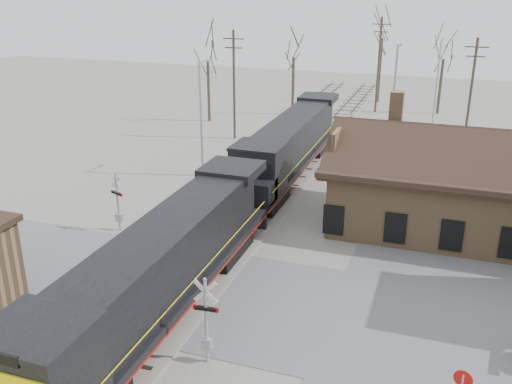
# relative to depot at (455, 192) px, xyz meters

# --- Properties ---
(ground) EXTENTS (140.00, 140.00, 0.00)m
(ground) POSITION_rel_depot_xyz_m (-11.99, -12.00, -2.41)
(ground) COLOR gray
(ground) RESTS_ON ground
(road) EXTENTS (60.00, 9.00, 0.03)m
(road) POSITION_rel_depot_xyz_m (-11.99, -12.00, -2.39)
(road) COLOR #5B5B60
(road) RESTS_ON ground
(track_main) EXTENTS (3.40, 90.00, 0.24)m
(track_main) POSITION_rel_depot_xyz_m (-11.99, 3.00, -2.34)
(track_main) COLOR gray
(track_main) RESTS_ON ground
(track_siding) EXTENTS (3.40, 90.00, 0.24)m
(track_siding) POSITION_rel_depot_xyz_m (-16.49, 3.00, -2.34)
(track_siding) COLOR gray
(track_siding) RESTS_ON ground
(depot) EXTENTS (15.20, 9.31, 7.90)m
(depot) POSITION_rel_depot_xyz_m (0.00, 0.00, 0.00)
(depot) COLOR #906D4A
(depot) RESTS_ON ground
(locomotive_lead) EXTENTS (3.10, 20.77, 4.61)m
(locomotive_lead) POSITION_rel_depot_xyz_m (-11.99, -15.37, 0.02)
(locomotive_lead) COLOR black
(locomotive_lead) RESTS_ON ground
(locomotive_trailing) EXTENTS (3.10, 20.77, 4.37)m
(locomotive_trailing) POSITION_rel_depot_xyz_m (-11.99, 5.68, 0.02)
(locomotive_trailing) COLOR black
(locomotive_trailing) RESTS_ON ground
(crossbuck_near) EXTENTS (1.08, 0.28, 3.77)m
(crossbuck_near) POSITION_rel_depot_xyz_m (-8.90, -16.71, -0.62)
(crossbuck_near) COLOR #A5A8AD
(crossbuck_near) RESTS_ON ground
(crossbuck_far) EXTENTS (1.01, 0.45, 3.69)m
(crossbuck_far) POSITION_rel_depot_xyz_m (-19.00, -6.82, -0.65)
(crossbuck_far) COLOR #A5A8AD
(crossbuck_far) RESTS_ON ground
(streetlight_a) EXTENTS (0.25, 2.04, 8.75)m
(streetlight_a) POSITION_rel_depot_xyz_m (-18.37, 4.26, 2.50)
(streetlight_a) COLOR #A5A8AD
(streetlight_a) RESTS_ON ground
(streetlight_b) EXTENTS (0.25, 2.04, 9.84)m
(streetlight_b) POSITION_rel_depot_xyz_m (-4.97, 9.73, 3.06)
(streetlight_b) COLOR #A5A8AD
(streetlight_b) RESTS_ON ground
(streetlight_c) EXTENTS (0.25, 2.04, 9.02)m
(streetlight_c) POSITION_rel_depot_xyz_m (-2.32, 23.38, 2.64)
(streetlight_c) COLOR #A5A8AD
(streetlight_c) RESTS_ON ground
(utility_pole_a) EXTENTS (2.00, 0.24, 10.03)m
(utility_pole_a) POSITION_rel_depot_xyz_m (-19.97, 15.13, 2.83)
(utility_pole_a) COLOR #382D23
(utility_pole_a) RESTS_ON ground
(utility_pole_b) EXTENTS (2.00, 0.24, 10.43)m
(utility_pole_b) POSITION_rel_depot_xyz_m (-8.88, 30.82, 3.04)
(utility_pole_b) COLOR #382D23
(utility_pole_b) RESTS_ON ground
(utility_pole_c) EXTENTS (2.00, 0.24, 9.52)m
(utility_pole_c) POSITION_rel_depot_xyz_m (0.73, 20.17, 2.57)
(utility_pole_c) COLOR #382D23
(utility_pole_c) RESTS_ON ground
(tree_a) EXTENTS (4.35, 4.35, 10.66)m
(tree_a) POSITION_rel_depot_xyz_m (-25.04, 20.81, 5.19)
(tree_a) COLOR #382D23
(tree_a) RESTS_ON ground
(tree_b) EXTENTS (4.19, 4.19, 10.27)m
(tree_b) POSITION_rel_depot_xyz_m (-17.51, 26.74, 4.91)
(tree_b) COLOR #382D23
(tree_b) RESTS_ON ground
(tree_c) EXTENTS (5.07, 5.07, 12.43)m
(tree_c) POSITION_rel_depot_xyz_m (-9.41, 36.67, 6.45)
(tree_c) COLOR #382D23
(tree_c) RESTS_ON ground
(tree_d) EXTENTS (4.02, 4.02, 9.84)m
(tree_d) POSITION_rel_depot_xyz_m (-2.15, 32.42, 4.60)
(tree_d) COLOR #382D23
(tree_d) RESTS_ON ground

